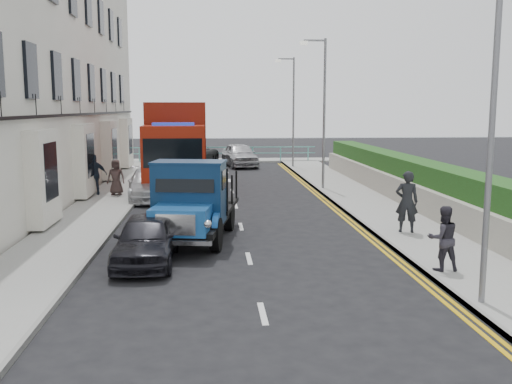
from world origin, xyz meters
name	(u,v)px	position (x,y,z in m)	size (l,w,h in m)	color
ground	(255,282)	(0.00, 0.00, 0.00)	(120.00, 120.00, 0.00)	black
pavement_west	(98,211)	(-5.20, 9.00, 0.06)	(2.40, 38.00, 0.12)	gray
pavement_east	(373,207)	(5.30, 9.00, 0.06)	(2.60, 38.00, 0.12)	gray
promenade	(225,161)	(0.00, 29.00, 0.06)	(30.00, 2.50, 0.12)	gray
sea_plane	(219,138)	(0.00, 60.00, 0.00)	(120.00, 120.00, 0.00)	slate
terrace_west	(6,28)	(-9.47, 13.00, 7.17)	(6.31, 30.20, 14.25)	white
garden_east	(422,185)	(7.21, 9.00, 0.90)	(1.45, 28.00, 1.75)	#B2AD9E
seafront_railing	(225,154)	(0.00, 28.20, 0.58)	(13.00, 0.08, 1.11)	#59B2A5
lamp_near	(487,101)	(4.18, -2.00, 4.00)	(1.23, 0.18, 7.00)	slate
lamp_mid	(322,105)	(4.18, 14.00, 4.00)	(1.23, 0.18, 7.00)	slate
lamp_far	(292,106)	(4.18, 24.00, 4.00)	(1.23, 0.18, 7.00)	slate
bedford_lorry	(191,207)	(-1.55, 3.77, 1.09)	(2.71, 5.20, 2.36)	black
red_lorry	(177,143)	(-2.56, 15.00, 2.19)	(2.79, 7.89, 4.11)	black
parked_car_front	(146,239)	(-2.60, 1.80, 0.62)	(1.45, 3.62, 1.23)	black
parked_car_mid	(169,184)	(-2.78, 12.00, 0.65)	(1.37, 3.92, 1.29)	#619BD0
parked_car_rear	(149,184)	(-3.60, 12.00, 0.64)	(1.78, 4.38, 1.27)	silver
seafront_car_left	(194,154)	(-2.12, 26.69, 0.73)	(2.44, 5.28, 1.47)	black
seafront_car_right	(240,155)	(0.92, 25.20, 0.78)	(1.83, 4.56, 1.55)	#ACACB1
pedestrian_east_near	(407,202)	(4.95, 4.28, 1.06)	(0.69, 0.45, 1.88)	black
pedestrian_east_far	(443,238)	(4.40, 0.20, 0.88)	(0.74, 0.58, 1.52)	#2D2A33
pedestrian_west_near	(95,175)	(-6.00, 12.66, 1.00)	(1.03, 0.43, 1.76)	#1C2633
pedestrian_west_far	(116,177)	(-5.09, 12.59, 0.89)	(0.75, 0.49, 1.54)	#433230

